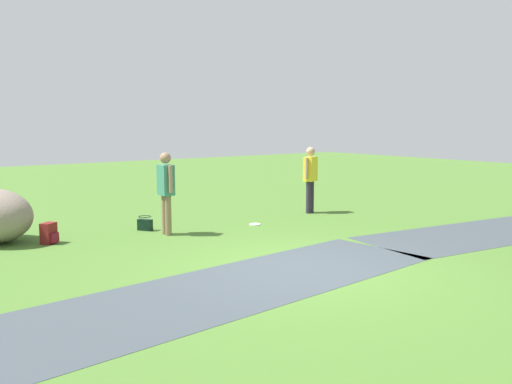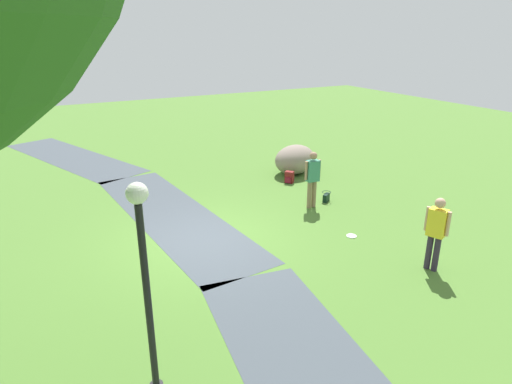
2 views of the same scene
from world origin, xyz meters
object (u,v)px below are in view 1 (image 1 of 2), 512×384
object	(u,v)px
man_near_boulder	(310,175)
frisbee_on_grass	(255,224)
woman_with_handbag	(166,187)
backpack_by_boulder	(49,234)
handbag_on_grass	(145,224)

from	to	relation	value
man_near_boulder	frisbee_on_grass	size ratio (longest dim) A/B	6.58
woman_with_handbag	frisbee_on_grass	size ratio (longest dim) A/B	6.65
woman_with_handbag	backpack_by_boulder	xyz separation A→B (m)	(2.18, -0.60, -0.79)
man_near_boulder	handbag_on_grass	distance (m)	4.47
woman_with_handbag	man_near_boulder	world-z (taller)	woman_with_handbag
man_near_boulder	handbag_on_grass	bearing A→B (deg)	-5.39
woman_with_handbag	frisbee_on_grass	distance (m)	2.33
man_near_boulder	frisbee_on_grass	world-z (taller)	man_near_boulder
backpack_by_boulder	handbag_on_grass	bearing A→B (deg)	-178.01
woman_with_handbag	backpack_by_boulder	world-z (taller)	woman_with_handbag
woman_with_handbag	backpack_by_boulder	bearing A→B (deg)	-15.38
frisbee_on_grass	man_near_boulder	bearing A→B (deg)	-167.36
backpack_by_boulder	man_near_boulder	bearing A→B (deg)	176.93
handbag_on_grass	frisbee_on_grass	bearing A→B (deg)	158.82
man_near_boulder	frisbee_on_grass	distance (m)	2.35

